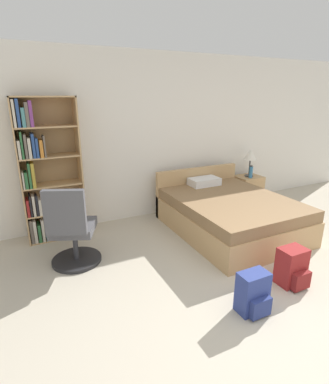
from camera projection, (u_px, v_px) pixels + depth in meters
name	position (u px, v px, depth m)	size (l,w,h in m)	color
ground_plane	(323.00, 337.00, 2.54)	(14.00, 14.00, 0.00)	#BCB29E
wall_back	(160.00, 137.00, 4.90)	(9.00, 0.06, 2.60)	white
bookshelf	(42.00, 171.00, 4.01)	(0.79, 0.32, 1.95)	tan
bed	(228.00, 213.00, 4.50)	(1.54, 1.95, 0.78)	tan
office_chair	(72.00, 232.00, 3.48)	(0.64, 0.70, 1.01)	#232326
nightstand	(248.00, 189.00, 5.66)	(0.47, 0.42, 0.51)	tan
table_lamp	(251.00, 156.00, 5.46)	(0.24, 0.24, 0.50)	#333333
water_bottle	(251.00, 172.00, 5.44)	(0.07, 0.07, 0.23)	teal
backpack_red	(292.00, 268.00, 3.20)	(0.29, 0.28, 0.42)	maroon
backpack_blue	(253.00, 294.00, 2.79)	(0.29, 0.24, 0.40)	navy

